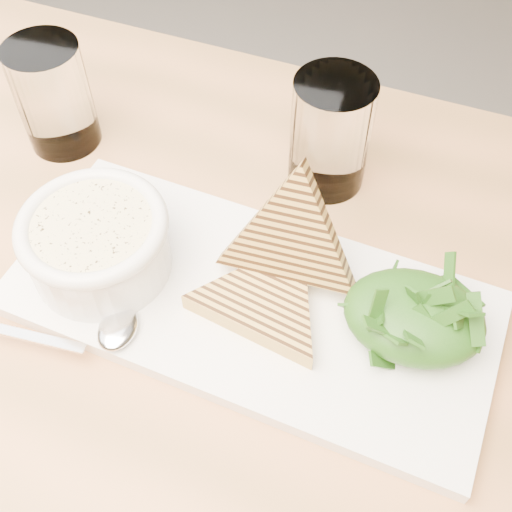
% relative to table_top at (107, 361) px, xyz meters
% --- Properties ---
extents(table_top, '(1.37, 0.99, 0.04)m').
position_rel_table_top_xyz_m(table_top, '(0.00, 0.00, 0.00)').
color(table_top, '#B67A48').
rests_on(table_top, ground).
extents(platter, '(0.45, 0.25, 0.02)m').
position_rel_table_top_xyz_m(platter, '(0.11, 0.08, 0.03)').
color(platter, white).
rests_on(platter, table_top).
extents(soup_bowl, '(0.12, 0.12, 0.05)m').
position_rel_table_top_xyz_m(soup_bowl, '(-0.03, 0.07, 0.06)').
color(soup_bowl, white).
rests_on(soup_bowl, platter).
extents(soup, '(0.10, 0.10, 0.01)m').
position_rel_table_top_xyz_m(soup, '(-0.03, 0.07, 0.09)').
color(soup, beige).
rests_on(soup, soup_bowl).
extents(bowl_rim, '(0.13, 0.13, 0.01)m').
position_rel_table_top_xyz_m(bowl_rim, '(-0.03, 0.07, 0.09)').
color(bowl_rim, white).
rests_on(bowl_rim, soup_bowl).
extents(sandwich_flat, '(0.17, 0.17, 0.02)m').
position_rel_table_top_xyz_m(sandwich_flat, '(0.13, 0.07, 0.04)').
color(sandwich_flat, gold).
rests_on(sandwich_flat, platter).
extents(sandwich_lean, '(0.15, 0.13, 0.16)m').
position_rel_table_top_xyz_m(sandwich_lean, '(0.14, 0.11, 0.08)').
color(sandwich_lean, gold).
rests_on(sandwich_lean, sandwich_flat).
extents(salad_base, '(0.12, 0.09, 0.04)m').
position_rel_table_top_xyz_m(salad_base, '(0.25, 0.08, 0.06)').
color(salad_base, '#0F350C').
rests_on(salad_base, platter).
extents(arugula_pile, '(0.11, 0.10, 0.05)m').
position_rel_table_top_xyz_m(arugula_pile, '(0.25, 0.08, 0.06)').
color(arugula_pile, '#33661C').
rests_on(arugula_pile, platter).
extents(spoon_bowl, '(0.03, 0.04, 0.01)m').
position_rel_table_top_xyz_m(spoon_bowl, '(0.01, 0.01, 0.04)').
color(spoon_bowl, silver).
rests_on(spoon_bowl, platter).
extents(spoon_handle, '(0.11, 0.01, 0.00)m').
position_rel_table_top_xyz_m(spoon_handle, '(-0.06, -0.01, 0.04)').
color(spoon_handle, silver).
rests_on(spoon_handle, platter).
extents(glass_near, '(0.08, 0.08, 0.12)m').
position_rel_table_top_xyz_m(glass_near, '(-0.14, 0.23, 0.08)').
color(glass_near, white).
rests_on(glass_near, table_top).
extents(glass_far, '(0.08, 0.08, 0.12)m').
position_rel_table_top_xyz_m(glass_far, '(0.14, 0.25, 0.08)').
color(glass_far, white).
rests_on(glass_far, table_top).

